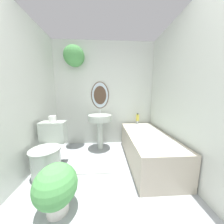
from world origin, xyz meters
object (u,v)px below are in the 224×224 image
at_px(toilet, 49,152).
at_px(bathtub, 147,146).
at_px(potted_plant, 56,186).
at_px(pedestal_sink, 100,122).
at_px(shampoo_bottle, 138,117).
at_px(toilet_paper_roll, 53,119).

relative_size(toilet, bathtub, 0.50).
xyz_separation_m(bathtub, potted_plant, (-1.25, -0.86, 0.02)).
distance_m(pedestal_sink, shampoo_bottle, 0.90).
bearing_deg(toilet, shampoo_bottle, 28.86).
relative_size(toilet, toilet_paper_roll, 6.88).
distance_m(toilet, bathtub, 1.65).
bearing_deg(bathtub, pedestal_sink, 149.48).
height_order(bathtub, potted_plant, bathtub).
height_order(pedestal_sink, toilet_paper_roll, pedestal_sink).
relative_size(shampoo_bottle, potted_plant, 0.34).
distance_m(toilet, pedestal_sink, 1.10).
xyz_separation_m(toilet, bathtub, (1.63, 0.22, -0.06)).
bearing_deg(toilet_paper_roll, pedestal_sink, 34.68).
xyz_separation_m(bathtub, toilet_paper_roll, (-1.63, -0.01, 0.54)).
bearing_deg(bathtub, shampoo_bottle, 89.03).
xyz_separation_m(shampoo_bottle, potted_plant, (-1.27, -1.54, -0.38)).
height_order(pedestal_sink, potted_plant, pedestal_sink).
relative_size(pedestal_sink, shampoo_bottle, 4.90).
height_order(pedestal_sink, bathtub, pedestal_sink).
relative_size(shampoo_bottle, toilet_paper_roll, 1.62).
height_order(toilet, toilet_paper_roll, toilet_paper_roll).
distance_m(pedestal_sink, toilet_paper_roll, 0.94).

